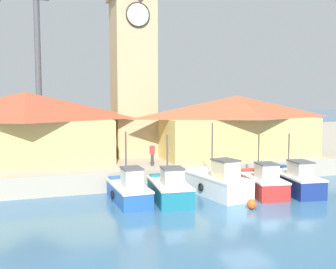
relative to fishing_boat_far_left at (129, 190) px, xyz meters
name	(u,v)px	position (x,y,z in m)	size (l,w,h in m)	color
ground_plane	(247,215)	(5.36, -4.47, -0.72)	(300.00, 300.00, 0.00)	#386689
quay_wharf	(130,145)	(5.36, 22.66, -0.05)	(120.00, 40.00, 1.35)	#A89E89
fishing_boat_far_left	(129,190)	(0.00, 0.00, 0.00)	(1.96, 4.59, 4.14)	#2356A8
fishing_boat_left_outer	(169,189)	(2.32, -0.67, 0.03)	(2.33, 4.48, 3.95)	#196B7F
fishing_boat_left_inner	(218,183)	(5.70, -0.25, 0.11)	(2.89, 5.10, 4.58)	silver
fishing_boat_mid_left	(262,183)	(8.53, -0.80, 0.01)	(2.52, 4.71, 3.78)	#AD2823
fishing_boat_center	(293,180)	(10.80, -0.96, 0.05)	(2.43, 5.27, 3.79)	navy
clock_tower	(133,53)	(2.69, 9.77, 9.15)	(3.80, 3.80, 17.80)	tan
warehouse_left	(26,127)	(-5.76, 8.36, 3.31)	(12.53, 6.62, 5.24)	tan
warehouse_right	(237,125)	(10.74, 6.64, 3.19)	(13.20, 5.79, 5.00)	tan
port_crane_near	(37,77)	(-4.89, 16.97, 7.39)	(5.56, 8.95, 18.61)	#353539
mooring_buoy	(252,204)	(6.12, -3.64, -0.44)	(0.56, 0.56, 0.56)	#E54C19
dock_worker_near_tower	(152,154)	(2.67, 4.15, 1.47)	(0.34, 0.22, 1.62)	#33333D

